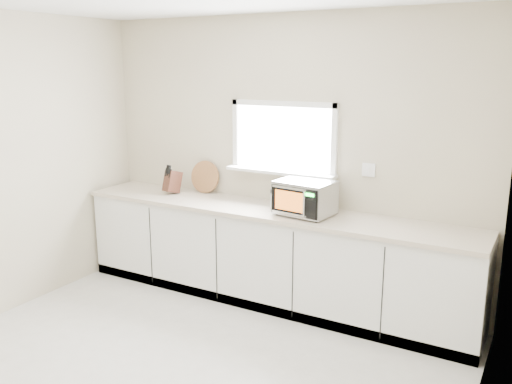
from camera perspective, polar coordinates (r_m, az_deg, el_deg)
The scene contains 7 objects.
back_wall at distance 5.24m, azimuth 2.94°, elevation 3.69°, with size 4.00×0.17×2.70m.
cabinets at distance 5.22m, azimuth 1.34°, elevation -6.83°, with size 3.92×0.60×0.88m, color white.
countertop at distance 5.07m, azimuth 1.32°, elevation -1.98°, with size 3.92×0.64×0.04m, color beige.
microwave at distance 4.83m, azimuth 5.17°, elevation -0.56°, with size 0.52×0.44×0.31m.
knife_block at distance 5.69m, azimuth -8.80°, elevation 1.14°, with size 0.14×0.23×0.31m.
cutting_board at distance 5.69m, azimuth -5.39°, elevation 1.60°, with size 0.34×0.34×0.02m, color #A5663F.
coffee_grinder at distance 5.01m, azimuth 2.14°, elevation -0.76°, with size 0.13×0.13×0.20m.
Camera 1 is at (2.31, -2.62, 2.24)m, focal length 38.00 mm.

